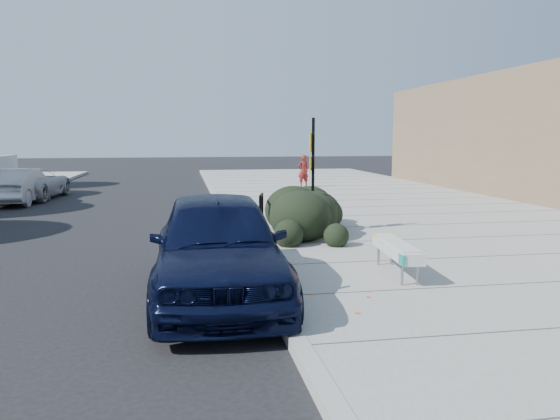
% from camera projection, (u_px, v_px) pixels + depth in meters
% --- Properties ---
extents(ground, '(120.00, 120.00, 0.00)m').
position_uv_depth(ground, '(256.00, 274.00, 10.26)').
color(ground, black).
rests_on(ground, ground).
extents(sidewalk_near, '(11.20, 50.00, 0.15)m').
position_uv_depth(sidewalk_near, '(422.00, 221.00, 16.10)').
color(sidewalk_near, gray).
rests_on(sidewalk_near, ground).
extents(curb_near, '(0.22, 50.00, 0.17)m').
position_uv_depth(curb_near, '(232.00, 227.00, 15.13)').
color(curb_near, '#9E9E99').
rests_on(curb_near, ground).
extents(bench, '(0.56, 1.92, 0.57)m').
position_uv_depth(bench, '(397.00, 249.00, 9.57)').
color(bench, gray).
rests_on(bench, sidewalk_near).
extents(bike_rack, '(0.20, 0.67, 0.99)m').
position_uv_depth(bike_rack, '(261.00, 209.00, 13.68)').
color(bike_rack, black).
rests_on(bike_rack, sidewalk_near).
extents(sign_post, '(0.17, 0.31, 2.88)m').
position_uv_depth(sign_post, '(312.00, 169.00, 13.57)').
color(sign_post, black).
rests_on(sign_post, sidewalk_near).
extents(hedge, '(2.68, 4.10, 1.41)m').
position_uv_depth(hedge, '(310.00, 205.00, 13.74)').
color(hedge, black).
rests_on(hedge, sidewalk_near).
extents(sedan_navy, '(2.07, 5.03, 1.71)m').
position_uv_depth(sedan_navy, '(218.00, 245.00, 8.65)').
color(sedan_navy, black).
rests_on(sedan_navy, ground).
extents(wagon_silver, '(1.67, 4.19, 1.35)m').
position_uv_depth(wagon_silver, '(20.00, 186.00, 21.00)').
color(wagon_silver, '#A5A5A9').
rests_on(wagon_silver, ground).
extents(suv_silver, '(2.54, 4.78, 1.28)m').
position_uv_depth(suv_silver, '(32.00, 183.00, 22.61)').
color(suv_silver, '#A4A6AA').
rests_on(suv_silver, ground).
extents(pedestrian, '(0.64, 0.51, 1.55)m').
position_uv_depth(pedestrian, '(303.00, 171.00, 26.17)').
color(pedestrian, maroon).
rests_on(pedestrian, sidewalk_near).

